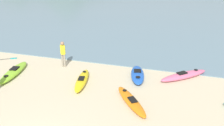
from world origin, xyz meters
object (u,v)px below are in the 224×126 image
object	(u,v)px
kayak_on_sand_6	(137,75)
person_near_waterline	(63,53)
kayak_on_sand_0	(184,75)
kayak_on_sand_3	(14,72)
kayak_on_sand_4	(131,101)
kayak_on_sand_1	(82,80)

from	to	relation	value
kayak_on_sand_6	person_near_waterline	distance (m)	5.06
kayak_on_sand_0	kayak_on_sand_3	size ratio (longest dim) A/B	0.84
kayak_on_sand_0	kayak_on_sand_6	size ratio (longest dim) A/B	1.06
kayak_on_sand_4	person_near_waterline	distance (m)	6.28
kayak_on_sand_0	kayak_on_sand_4	world-z (taller)	kayak_on_sand_0
kayak_on_sand_3	person_near_waterline	bearing A→B (deg)	39.73
kayak_on_sand_6	person_near_waterline	xyz separation A→B (m)	(-4.99, 0.22, 0.81)
kayak_on_sand_4	kayak_on_sand_1	bearing A→B (deg)	156.91
kayak_on_sand_1	kayak_on_sand_4	xyz separation A→B (m)	(3.22, -1.37, -0.03)
kayak_on_sand_6	kayak_on_sand_4	bearing A→B (deg)	-84.20
kayak_on_sand_1	kayak_on_sand_4	size ratio (longest dim) A/B	1.03
kayak_on_sand_0	kayak_on_sand_6	bearing A→B (deg)	-165.16
kayak_on_sand_4	person_near_waterline	bearing A→B (deg)	148.49
kayak_on_sand_1	kayak_on_sand_6	world-z (taller)	kayak_on_sand_6
kayak_on_sand_0	person_near_waterline	size ratio (longest dim) A/B	1.66
kayak_on_sand_1	person_near_waterline	world-z (taller)	person_near_waterline
kayak_on_sand_1	kayak_on_sand_4	bearing A→B (deg)	-23.09
kayak_on_sand_0	kayak_on_sand_1	size ratio (longest dim) A/B	0.97
kayak_on_sand_1	kayak_on_sand_3	bearing A→B (deg)	-178.38
kayak_on_sand_1	kayak_on_sand_0	bearing A→B (deg)	22.96
kayak_on_sand_0	kayak_on_sand_4	distance (m)	4.42
kayak_on_sand_3	kayak_on_sand_4	size ratio (longest dim) A/B	1.18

